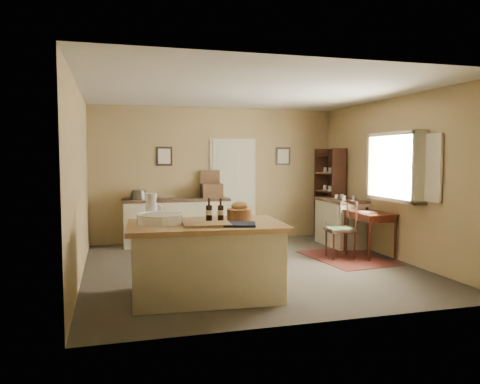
% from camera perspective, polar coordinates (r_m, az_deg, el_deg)
% --- Properties ---
extents(ground, '(5.00, 5.00, 0.00)m').
position_cam_1_polar(ground, '(7.34, 1.39, -9.16)').
color(ground, '#4C453A').
rests_on(ground, ground).
extents(wall_back, '(5.00, 0.10, 2.70)m').
position_cam_1_polar(wall_back, '(9.57, -2.94, 2.16)').
color(wall_back, olive).
rests_on(wall_back, ground).
extents(wall_front, '(5.00, 0.10, 2.70)m').
position_cam_1_polar(wall_front, '(4.82, 10.08, -0.07)').
color(wall_front, olive).
rests_on(wall_front, ground).
extents(wall_left, '(0.10, 5.00, 2.70)m').
position_cam_1_polar(wall_left, '(6.86, -19.02, 1.06)').
color(wall_left, olive).
rests_on(wall_left, ground).
extents(wall_right, '(0.10, 5.00, 2.70)m').
position_cam_1_polar(wall_right, '(8.23, 18.31, 1.59)').
color(wall_right, olive).
rests_on(wall_right, ground).
extents(ceiling, '(5.00, 5.00, 0.00)m').
position_cam_1_polar(ceiling, '(7.21, 1.43, 12.20)').
color(ceiling, silver).
rests_on(ceiling, wall_back).
extents(door, '(0.97, 0.06, 2.11)m').
position_cam_1_polar(door, '(9.64, -0.87, 0.42)').
color(door, beige).
rests_on(door, ground).
extents(framed_prints, '(2.82, 0.02, 0.38)m').
position_cam_1_polar(framed_prints, '(9.58, -1.75, 4.38)').
color(framed_prints, black).
rests_on(framed_prints, ground).
extents(window, '(0.25, 1.99, 1.12)m').
position_cam_1_polar(window, '(8.02, 18.69, 2.94)').
color(window, beige).
rests_on(window, ground).
extents(work_island, '(1.95, 1.34, 1.20)m').
position_cam_1_polar(work_island, '(5.79, -4.29, -7.97)').
color(work_island, beige).
rests_on(work_island, ground).
extents(sideboard, '(2.05, 0.58, 1.18)m').
position_cam_1_polar(sideboard, '(9.20, -7.70, -3.40)').
color(sideboard, beige).
rests_on(sideboard, ground).
extents(rug, '(1.26, 1.70, 0.01)m').
position_cam_1_polar(rug, '(8.19, 12.89, -7.83)').
color(rug, '#571E17').
rests_on(rug, ground).
extents(writing_desk, '(0.56, 0.91, 0.82)m').
position_cam_1_polar(writing_desk, '(8.34, 15.50, -3.01)').
color(writing_desk, '#33110A').
rests_on(writing_desk, ground).
extents(desk_chair, '(0.49, 0.49, 0.95)m').
position_cam_1_polar(desk_chair, '(8.09, 12.12, -4.55)').
color(desk_chair, black).
rests_on(desk_chair, ground).
extents(right_cabinet, '(0.63, 1.13, 0.99)m').
position_cam_1_polar(right_cabinet, '(9.25, 12.23, -3.56)').
color(right_cabinet, beige).
rests_on(right_cabinet, ground).
extents(shelving_unit, '(0.32, 0.84, 1.88)m').
position_cam_1_polar(shelving_unit, '(9.91, 11.09, -0.23)').
color(shelving_unit, black).
rests_on(shelving_unit, ground).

